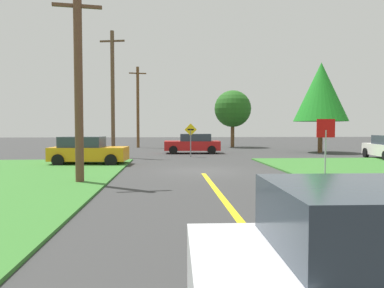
{
  "coord_description": "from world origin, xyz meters",
  "views": [
    {
      "loc": [
        -1.65,
        -17.3,
        2.15
      ],
      "look_at": [
        -0.16,
        4.46,
        1.13
      ],
      "focal_mm": 33.19,
      "sensor_mm": 36.0,
      "label": 1
    }
  ],
  "objects": [
    {
      "name": "pine_tree_center",
      "position": [
        11.32,
        12.07,
        5.13
      ],
      "size": [
        4.52,
        4.52,
        7.63
      ],
      "color": "brown",
      "rests_on": "ground"
    },
    {
      "name": "utility_pole_mid",
      "position": [
        -5.58,
        8.57,
        4.65
      ],
      "size": [
        1.79,
        0.46,
        9.01
      ],
      "color": "brown",
      "rests_on": "ground"
    },
    {
      "name": "utility_pole_near",
      "position": [
        -5.02,
        -3.54,
        3.75
      ],
      "size": [
        1.8,
        0.38,
        7.28
      ],
      "color": "brown",
      "rests_on": "ground"
    },
    {
      "name": "stop_sign",
      "position": [
        5.41,
        -1.88,
        1.8
      ],
      "size": [
        0.83,
        0.07,
        2.53
      ],
      "rotation": [
        0.0,
        0.0,
        3.1
      ],
      "color": "#9EA0A8",
      "rests_on": "ground"
    },
    {
      "name": "utility_pole_far",
      "position": [
        -4.8,
        20.67,
        4.38
      ],
      "size": [
        1.8,
        0.38,
        8.53
      ],
      "color": "brown",
      "rests_on": "ground"
    },
    {
      "name": "car_approaching_junction",
      "position": [
        0.44,
        11.96,
        0.81
      ],
      "size": [
        4.61,
        2.31,
        1.62
      ],
      "rotation": [
        0.0,
        0.0,
        3.1
      ],
      "color": "red",
      "rests_on": "ground"
    },
    {
      "name": "direction_sign",
      "position": [
        0.01,
        8.4,
        1.52
      ],
      "size": [
        0.9,
        0.13,
        2.44
      ],
      "color": "slate",
      "rests_on": "ground"
    },
    {
      "name": "lane_stripe_center",
      "position": [
        0.0,
        -8.0,
        0.01
      ],
      "size": [
        0.2,
        14.0,
        0.01
      ],
      "primitive_type": "cube",
      "color": "yellow",
      "rests_on": "ground"
    },
    {
      "name": "ground_plane",
      "position": [
        0.0,
        0.0,
        0.0
      ],
      "size": [
        120.0,
        120.0,
        0.0
      ],
      "primitive_type": "plane",
      "color": "#373737"
    },
    {
      "name": "oak_tree_left",
      "position": [
        5.37,
        20.79,
        4.15
      ],
      "size": [
        3.96,
        3.96,
        6.15
      ],
      "color": "brown",
      "rests_on": "ground"
    },
    {
      "name": "parked_car_near_building",
      "position": [
        -6.26,
        3.38,
        0.81
      ],
      "size": [
        4.39,
        2.3,
        1.62
      ],
      "rotation": [
        0.0,
        0.0,
        -0.07
      ],
      "color": "orange",
      "rests_on": "ground"
    }
  ]
}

